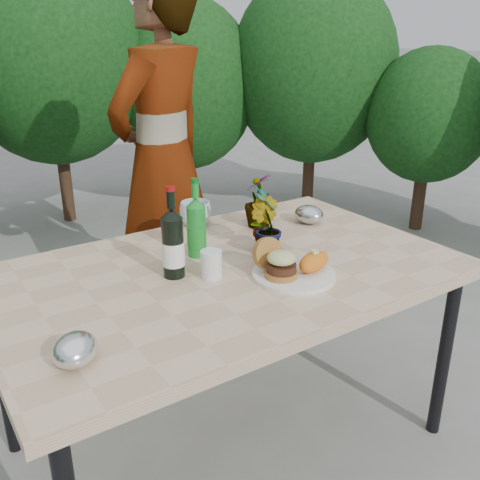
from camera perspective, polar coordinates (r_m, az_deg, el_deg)
ground at (r=2.28m, az=-1.19°, el=-20.40°), size 80.00×80.00×0.00m
patio_table at (r=1.89m, az=-1.36°, el=-4.56°), size 1.60×1.00×0.75m
shrub_hedge at (r=3.31m, az=-16.67°, el=13.94°), size 6.87×5.12×2.15m
dinner_plate at (r=1.80m, az=5.77°, el=-3.70°), size 0.28×0.28×0.01m
burger_stack at (r=1.76m, az=4.06°, el=-2.36°), size 0.11×0.16×0.11m
sweet_potato at (r=1.82m, az=7.88°, el=-2.30°), size 0.17×0.12×0.06m
grilled_veg at (r=1.87m, az=4.40°, el=-2.02°), size 0.08×0.05×0.03m
wine_bottle at (r=1.77m, az=-7.16°, el=-0.45°), size 0.08×0.08×0.31m
sparkling_water at (r=1.93m, az=-4.67°, el=1.27°), size 0.07×0.07×0.29m
plastic_cup at (r=1.78m, az=-3.07°, el=-2.61°), size 0.07×0.07×0.09m
seedling_left at (r=1.98m, az=2.55°, el=2.51°), size 0.16×0.16×0.26m
seedling_mid at (r=1.93m, az=2.79°, el=1.36°), size 0.13×0.14×0.21m
seedling_right at (r=2.22m, az=2.06°, el=4.23°), size 0.18×0.18×0.23m
blue_bowl at (r=2.26m, az=-4.78°, el=2.81°), size 0.17×0.17×0.10m
foil_packet_left at (r=1.40m, az=-17.19°, el=-11.10°), size 0.16×0.17×0.08m
foil_packet_right at (r=2.30m, az=7.37°, el=2.71°), size 0.14×0.15×0.08m
person at (r=2.75m, az=-8.21°, el=8.47°), size 0.79×0.68×1.83m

